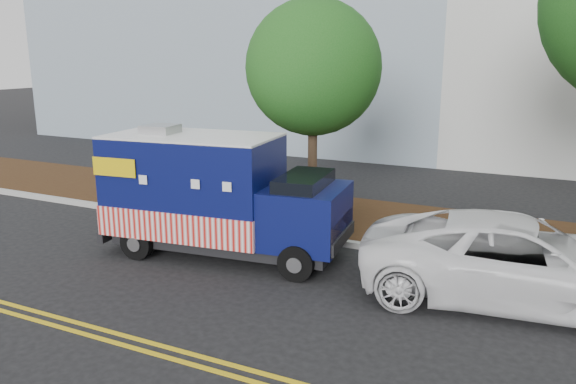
% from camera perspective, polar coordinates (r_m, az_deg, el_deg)
% --- Properties ---
extents(ground, '(120.00, 120.00, 0.00)m').
position_cam_1_polar(ground, '(13.44, -4.00, -6.12)').
color(ground, black).
rests_on(ground, ground).
extents(curb, '(120.00, 0.18, 0.15)m').
position_cam_1_polar(curb, '(14.58, -1.27, -4.16)').
color(curb, '#9E9E99').
rests_on(curb, ground).
extents(mulch_strip, '(120.00, 4.00, 0.15)m').
position_cam_1_polar(mulch_strip, '(16.40, 2.06, -2.11)').
color(mulch_strip, black).
rests_on(mulch_strip, ground).
extents(centerline_near, '(120.00, 0.10, 0.01)m').
position_cam_1_polar(centerline_near, '(10.15, -16.90, -13.62)').
color(centerline_near, gold).
rests_on(centerline_near, ground).
extents(centerline_far, '(120.00, 0.10, 0.01)m').
position_cam_1_polar(centerline_far, '(9.99, -17.89, -14.16)').
color(centerline_far, gold).
rests_on(centerline_far, ground).
extents(tree_b, '(3.68, 3.68, 6.07)m').
position_cam_1_polar(tree_b, '(15.55, 2.60, 12.48)').
color(tree_b, '#38281C').
rests_on(tree_b, ground).
extents(sign_post, '(0.06, 0.06, 2.40)m').
position_cam_1_polar(sign_post, '(17.05, -14.85, 1.94)').
color(sign_post, '#473828').
rests_on(sign_post, ground).
extents(food_truck, '(5.86, 2.72, 2.98)m').
position_cam_1_polar(food_truck, '(13.09, -7.57, -0.57)').
color(food_truck, black).
rests_on(food_truck, ground).
extents(white_car, '(6.13, 3.39, 1.62)m').
position_cam_1_polar(white_car, '(11.47, 22.39, -6.45)').
color(white_car, white).
rests_on(white_car, ground).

